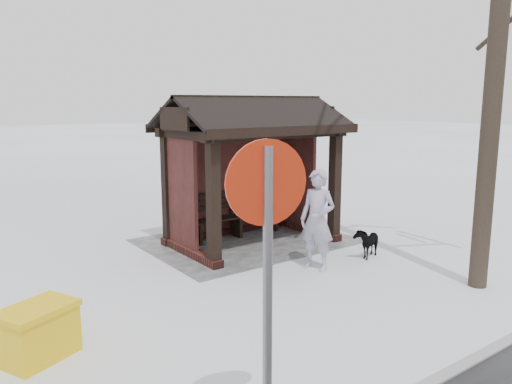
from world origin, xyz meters
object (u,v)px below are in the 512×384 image
at_px(dog, 367,242).
at_px(grit_bin, 38,332).
at_px(bus_shelter, 248,141).
at_px(pedestrian, 317,220).
at_px(road_sign, 267,238).

xyz_separation_m(dog, grit_bin, (6.09, 0.39, 0.03)).
distance_m(bus_shelter, pedestrian, 2.52).
bearing_deg(dog, pedestrian, -112.27).
bearing_deg(pedestrian, dog, 69.67).
bearing_deg(pedestrian, bus_shelter, 160.62).
height_order(pedestrian, grit_bin, pedestrian).
height_order(bus_shelter, dog, bus_shelter).
distance_m(pedestrian, road_sign, 4.98).
xyz_separation_m(pedestrian, grit_bin, (4.80, 0.43, -0.58)).
xyz_separation_m(bus_shelter, road_sign, (3.67, 5.44, -0.26)).
distance_m(grit_bin, road_sign, 3.45).
xyz_separation_m(bus_shelter, grit_bin, (4.85, 2.61, -1.84)).
relative_size(grit_bin, road_sign, 0.37).
relative_size(dog, road_sign, 0.26).
bearing_deg(grit_bin, road_sign, 87.51).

